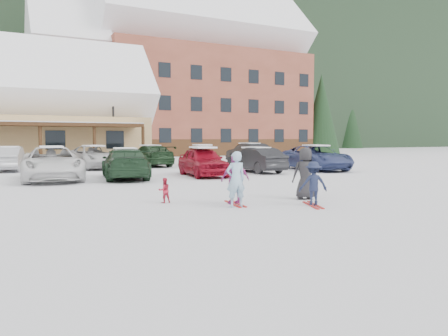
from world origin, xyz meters
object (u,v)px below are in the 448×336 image
adult_skier (236,179)px  parked_car_2 (52,163)px  parked_car_3 (125,164)px  parked_car_5 (256,160)px  toddler_red (164,190)px  parked_car_9 (9,159)px  parked_car_12 (202,155)px  parked_car_13 (249,153)px  alpine_hotel (187,82)px  child_navy (313,184)px  lamp_post (113,122)px  child_magenta (235,180)px  parked_car_11 (150,156)px  parked_car_4 (203,162)px  parked_car_10 (94,157)px  parked_car_6 (316,158)px  bystander_dark (305,173)px

adult_skier → parked_car_2: size_ratio=0.28×
parked_car_3 → parked_car_5: (7.66, 0.50, -0.02)m
toddler_red → parked_car_9: (-3.92, 16.29, 0.34)m
parked_car_2 → parked_car_12: parked_car_2 is taller
toddler_red → parked_car_5: parked_car_5 is taller
parked_car_13 → parked_car_2: bearing=24.8°
alpine_hotel → child_navy: size_ratio=24.46×
lamp_post → parked_car_3: (-2.94, -14.93, -2.47)m
child_magenta → parked_car_13: (10.79, 17.45, 0.04)m
parked_car_5 → parked_car_11: parked_car_11 is taller
parked_car_4 → parked_car_10: size_ratio=0.82×
toddler_red → child_navy: child_navy is taller
parked_car_11 → parked_car_5: bearing=112.2°
parked_car_13 → parked_car_6: bearing=90.4°
parked_car_5 → parked_car_6: (4.15, -0.21, 0.05)m
child_navy → bystander_dark: bystander_dark is taller
child_magenta → parked_car_6: 14.71m
parked_car_9 → parked_car_10: parked_car_10 is taller
alpine_hotel → child_navy: (-12.31, -39.42, -7.99)m
alpine_hotel → parked_car_9: alpine_hotel is taller
parked_car_3 → parked_car_4: parked_car_4 is taller
adult_skier → parked_car_6: bearing=-133.6°
parked_car_5 → adult_skier: bearing=54.2°
child_navy → parked_car_13: (8.90, 18.71, 0.13)m
child_navy → parked_car_11: (1.20, 19.14, 0.08)m
adult_skier → parked_car_2: adult_skier is taller
parked_car_5 → parked_car_9: (-12.52, 7.51, 0.01)m
parked_car_13 → child_magenta: bearing=57.3°
toddler_red → parked_car_4: parked_car_4 is taller
parked_car_2 → parked_car_13: size_ratio=1.20×
child_navy → bystander_dark: size_ratio=0.77×
child_magenta → parked_car_9: size_ratio=0.34×
parked_car_9 → parked_car_13: 16.48m
adult_skier → parked_car_9: 18.82m
toddler_red → parked_car_11: 17.36m
adult_skier → parked_car_13: size_ratio=0.34×
lamp_post → parked_car_3: 15.41m
parked_car_5 → parked_car_12: parked_car_12 is taller
bystander_dark → parked_car_2: bearing=-36.2°
parked_car_9 → parked_car_10: bearing=-174.0°
alpine_hotel → parked_car_3: 33.31m
alpine_hotel → parked_car_11: bearing=-118.7°
parked_car_9 → parked_car_11: parked_car_11 is taller
parked_car_6 → parked_car_11: bearing=142.1°
lamp_post → parked_car_9: (-7.81, -6.92, -2.49)m
parked_car_10 → alpine_hotel: bearing=46.0°
lamp_post → child_magenta: lamp_post is taller
alpine_hotel → adult_skier: size_ratio=19.77×
bystander_dark → parked_car_6: size_ratio=0.31×
bystander_dark → lamp_post: bearing=-67.5°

